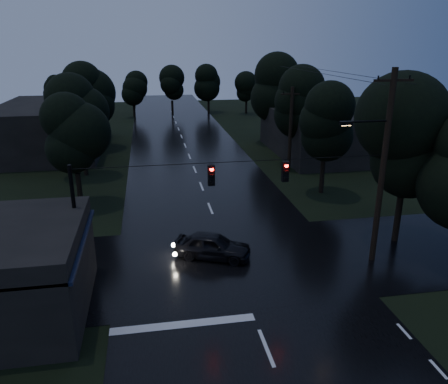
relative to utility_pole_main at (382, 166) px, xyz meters
name	(u,v)px	position (x,y,z in m)	size (l,w,h in m)	color
main_road	(195,170)	(-7.41, 19.00, -5.26)	(12.00, 120.00, 0.02)	black
cross_street	(232,262)	(-7.41, 1.00, -5.26)	(60.00, 9.00, 0.02)	black
building_far_right	(324,132)	(6.59, 23.00, -3.06)	(10.00, 14.00, 4.40)	black
building_far_left	(52,128)	(-21.41, 29.00, -2.76)	(10.00, 16.00, 5.00)	black
utility_pole_main	(382,166)	(0.00, 0.00, 0.00)	(3.50, 0.30, 10.00)	black
utility_pole_far	(291,129)	(0.89, 17.00, -1.38)	(2.00, 0.30, 7.50)	black
anchor_pole_left	(77,228)	(-14.91, 0.00, -2.26)	(0.18, 0.18, 6.00)	black
span_signals	(248,173)	(-6.85, -0.01, -0.01)	(15.00, 0.37, 1.12)	black
tree_corner_near	(408,141)	(2.59, 2.00, 0.74)	(4.48, 4.48, 9.44)	black
tree_left_a	(73,134)	(-16.41, 11.00, -0.02)	(3.92, 3.92, 8.26)	black
tree_left_b	(80,111)	(-17.01, 19.00, 0.36)	(4.20, 4.20, 8.85)	black
tree_left_c	(86,93)	(-17.61, 29.00, 0.74)	(4.48, 4.48, 9.44)	black
tree_right_a	(326,120)	(1.59, 11.00, 0.36)	(4.20, 4.20, 8.85)	black
tree_right_b	(298,101)	(2.19, 19.00, 0.74)	(4.48, 4.48, 9.44)	black
tree_right_c	(274,86)	(2.79, 29.00, 1.11)	(4.76, 4.76, 10.03)	black
car	(213,246)	(-8.33, 1.71, -4.56)	(1.65, 4.11, 1.40)	black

